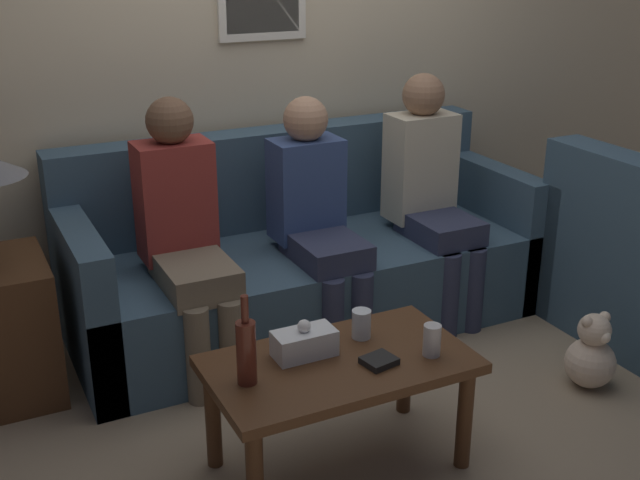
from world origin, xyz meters
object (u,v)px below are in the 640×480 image
Objects in this scene: wine_bottle at (246,350)px; drinking_glass at (361,324)px; person_middle at (316,213)px; coffee_table at (339,377)px; teddy_bear at (591,355)px; person_right at (430,188)px; person_left at (184,228)px; couch_main at (301,261)px.

drinking_glass is at bearing 12.83° from wine_bottle.
person_middle reaches higher than wine_bottle.
person_middle is (0.40, 1.01, 0.27)m from coffee_table.
person_middle is at bearing 74.80° from drinking_glass.
teddy_bear is at bearing 0.70° from coffee_table.
person_right is at bearing 44.89° from drinking_glass.
person_left reaches higher than drinking_glass.
person_right is at bearing 35.62° from wine_bottle.
person_middle is (0.76, 1.00, 0.07)m from wine_bottle.
drinking_glass is (-0.25, -1.09, 0.19)m from couch_main.
person_middle is at bearing 52.97° from wine_bottle.
drinking_glass is 0.09× the size of person_left.
person_right is (0.66, 0.01, 0.03)m from person_middle.
teddy_bear is at bearing -5.21° from drinking_glass.
teddy_bear is (0.88, -1.20, -0.17)m from couch_main.
couch_main is 0.77m from person_right.
couch_main is 7.18× the size of wine_bottle.
person_middle reaches higher than drinking_glass.
couch_main is 0.77m from person_left.
teddy_bear is at bearing -33.28° from person_left.
person_right reaches higher than teddy_bear.
couch_main reaches higher than teddy_bear.
person_middle reaches higher than coffee_table.
person_left is 1.91m from teddy_bear.
wine_bottle is at bearing -167.17° from drinking_glass.
person_middle is 0.66m from person_right.
coffee_table is 0.77× the size of person_right.
person_right is at bearing 1.11° from person_middle.
wine_bottle is 0.93× the size of teddy_bear.
couch_main is 1.14m from drinking_glass.
person_left reaches higher than coffee_table.
teddy_bear is (1.64, 0.01, -0.43)m from wine_bottle.
couch_main is 1.89× the size of person_right.
drinking_glass is 1.19m from teddy_bear.
person_left reaches higher than person_middle.
person_right is at bearing -16.63° from couch_main.
person_middle is 0.95× the size of person_right.
person_right is 3.54× the size of teddy_bear.
wine_bottle is at bearing -179.48° from teddy_bear.
person_right is (0.90, 0.90, 0.17)m from drinking_glass.
coffee_table is 0.81× the size of person_middle.
wine_bottle is at bearing -122.41° from couch_main.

